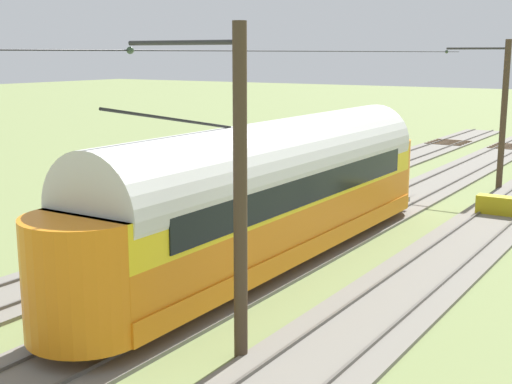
{
  "coord_description": "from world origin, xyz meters",
  "views": [
    {
      "loc": [
        -10.3,
        17.19,
        6.21
      ],
      "look_at": [
        0.14,
        0.74,
        2.32
      ],
      "focal_mm": 48.97,
      "sensor_mm": 36.0,
      "label": 1
    }
  ],
  "objects_px": {
    "catenary_pole_foreground": "(502,112)",
    "catenary_pole_mid_near": "(237,188)",
    "spare_tie_stack": "(172,206)",
    "vintage_streetcar": "(275,190)",
    "track_end_bumper": "(501,207)"
  },
  "relations": [
    {
      "from": "catenary_pole_foreground",
      "to": "spare_tie_stack",
      "type": "xyz_separation_m",
      "value": [
        9.66,
        11.89,
        -3.31
      ]
    },
    {
      "from": "vintage_streetcar",
      "to": "catenary_pole_mid_near",
      "type": "xyz_separation_m",
      "value": [
        -2.69,
        6.01,
        1.31
      ]
    },
    {
      "from": "vintage_streetcar",
      "to": "track_end_bumper",
      "type": "relative_size",
      "value": 9.85
    },
    {
      "from": "vintage_streetcar",
      "to": "catenary_pole_foreground",
      "type": "xyz_separation_m",
      "value": [
        -2.69,
        -15.63,
        1.31
      ]
    },
    {
      "from": "catenary_pole_foreground",
      "to": "track_end_bumper",
      "type": "height_order",
      "value": "catenary_pole_foreground"
    },
    {
      "from": "catenary_pole_foreground",
      "to": "spare_tie_stack",
      "type": "bearing_deg",
      "value": 50.9
    },
    {
      "from": "catenary_pole_foreground",
      "to": "catenary_pole_mid_near",
      "type": "relative_size",
      "value": 1.0
    },
    {
      "from": "spare_tie_stack",
      "to": "track_end_bumper",
      "type": "bearing_deg",
      "value": -151.06
    },
    {
      "from": "vintage_streetcar",
      "to": "track_end_bumper",
      "type": "xyz_separation_m",
      "value": [
        -4.22,
        -9.92,
        -1.86
      ]
    },
    {
      "from": "catenary_pole_foreground",
      "to": "catenary_pole_mid_near",
      "type": "distance_m",
      "value": 21.63
    },
    {
      "from": "vintage_streetcar",
      "to": "spare_tie_stack",
      "type": "bearing_deg",
      "value": -28.18
    },
    {
      "from": "catenary_pole_foreground",
      "to": "catenary_pole_mid_near",
      "type": "xyz_separation_m",
      "value": [
        0.0,
        21.63,
        0.0
      ]
    },
    {
      "from": "vintage_streetcar",
      "to": "catenary_pole_mid_near",
      "type": "relative_size",
      "value": 2.6
    },
    {
      "from": "catenary_pole_mid_near",
      "to": "spare_tie_stack",
      "type": "height_order",
      "value": "catenary_pole_mid_near"
    },
    {
      "from": "vintage_streetcar",
      "to": "catenary_pole_mid_near",
      "type": "bearing_deg",
      "value": 114.16
    }
  ]
}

